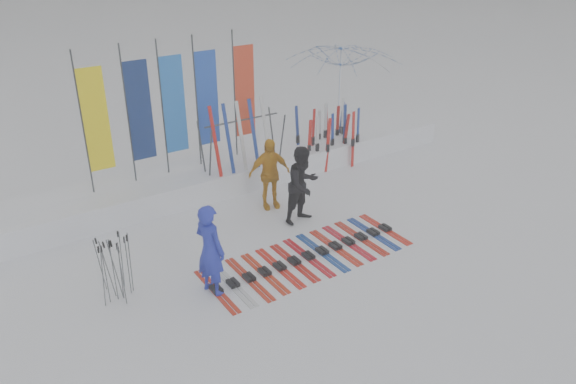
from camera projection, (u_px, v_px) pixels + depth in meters
ground at (325, 271)px, 10.91m from camera, size 120.00×120.00×0.00m
snow_bank at (216, 176)px, 14.23m from camera, size 14.00×1.60×0.60m
person_blue at (210, 250)px, 9.93m from camera, size 0.59×0.74×1.77m
person_black at (303, 185)px, 12.36m from camera, size 0.97×0.82×1.77m
person_yellow at (269, 174)px, 12.98m from camera, size 1.07×0.63×1.71m
tent_canopy at (342, 94)px, 16.57m from camera, size 4.07×4.11×3.03m
ski_row at (308, 256)px, 11.31m from camera, size 4.31×1.68×0.07m
pole_cluster at (115, 269)px, 9.89m from camera, size 0.64×0.69×1.25m
feather_flags at (174, 105)px, 13.11m from camera, size 4.38×0.24×3.20m
ski_rack at (242, 136)px, 13.74m from camera, size 2.04×0.80×1.23m
upright_skis at (331, 136)px, 15.46m from camera, size 1.67×1.07×1.68m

